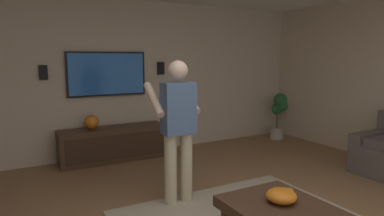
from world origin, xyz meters
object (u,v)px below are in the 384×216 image
Objects in this scene: potted_plant_tall at (279,111)px; wall_speaker_right at (43,72)px; media_console at (114,144)px; vase_round at (92,122)px; wall_speaker_left at (161,68)px; bowl at (281,196)px; tv at (107,74)px; person_standing at (178,123)px; book at (285,194)px.

potted_plant_tall is 4.48m from wall_speaker_right.
media_console is 1.54m from wall_speaker_right.
wall_speaker_right is (0.21, 0.64, 0.79)m from vase_round.
bowl is at bearing 173.82° from wall_speaker_left.
potted_plant_tall reaches higher than vase_round.
vase_round is 1.00× the size of wall_speaker_left.
media_console is at bearing 0.00° from tv.
potted_plant_tall is at bearing -59.62° from person_standing.
book is at bearing 137.66° from potted_plant_tall.
potted_plant_tall is 4.33× the size of vase_round.
potted_plant_tall is 3.51× the size of bowl.
wall_speaker_right is at bearing 62.78° from book.
bowl reaches higher than book.
media_console is 7.73× the size of book.
wall_speaker_left is (3.38, -0.24, 1.06)m from book.
wall_speaker_left is (3.47, -0.38, 1.02)m from bowl.
book is at bearing -56.60° from bowl.
wall_speaker_right is (3.38, 1.69, 1.03)m from book.
person_standing is 3.69m from potted_plant_tall.
potted_plant_tall is 4.33× the size of wall_speaker_right.
tv is 0.97m from wall_speaker_left.
tv reaches higher than person_standing.
book is 1.00× the size of vase_round.
potted_plant_tall is at bearing -95.61° from wall_speaker_right.
vase_round is at bearing 54.57° from book.
wall_speaker_right is at bearing 90.00° from wall_speaker_left.
vase_round is at bearing -59.50° from tv.
media_console is at bearing 10.40° from bowl.
tv reaches higher than potted_plant_tall.
wall_speaker_right reaches higher than vase_round.
bowl is at bearing -155.89° from wall_speaker_right.
person_standing is (-1.95, -0.20, 0.66)m from media_console.
wall_speaker_right reaches higher than media_console.
wall_speaker_left reaches higher than bowl.
person_standing reaches higher than potted_plant_tall.
vase_round is 1.00× the size of wall_speaker_right.
potted_plant_tall is 4.33× the size of wall_speaker_left.
tv reaches higher than vase_round.
media_console is at bearing 49.31° from book.
person_standing reaches higher than bowl.
potted_plant_tall reaches higher than book.
bowl is 1.23× the size of vase_round.
potted_plant_tall is (-0.42, -3.41, -0.82)m from tv.
wall_speaker_right is (2.21, 1.16, 0.51)m from person_standing.
tv reaches higher than bowl.
person_standing is at bearing 160.86° from wall_speaker_left.
potted_plant_tall is at bearing 87.05° from media_console.
bowl is (-1.26, -0.39, -0.47)m from person_standing.
tv reaches higher than wall_speaker_right.
potted_plant_tall is at bearing -42.91° from bowl.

